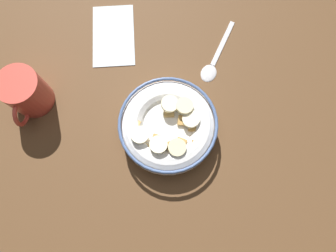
% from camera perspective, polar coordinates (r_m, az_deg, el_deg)
% --- Properties ---
extents(ground_plane, '(0.96, 0.96, 0.02)m').
position_cam_1_polar(ground_plane, '(0.61, -0.00, -1.01)').
color(ground_plane, brown).
extents(cereal_bowl, '(0.18, 0.18, 0.06)m').
position_cam_1_polar(cereal_bowl, '(0.57, 0.02, -0.10)').
color(cereal_bowl, white).
rests_on(cereal_bowl, ground_plane).
extents(spoon, '(0.15, 0.07, 0.01)m').
position_cam_1_polar(spoon, '(0.65, 8.50, 11.53)').
color(spoon, silver).
rests_on(spoon, ground_plane).
extents(coffee_mug, '(0.11, 0.08, 0.09)m').
position_cam_1_polar(coffee_mug, '(0.63, -25.32, 5.69)').
color(coffee_mug, '#D84C3F').
rests_on(coffee_mug, ground_plane).
extents(folded_napkin, '(0.16, 0.11, 0.00)m').
position_cam_1_polar(folded_napkin, '(0.69, -10.31, 16.60)').
color(folded_napkin, silver).
rests_on(folded_napkin, ground_plane).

